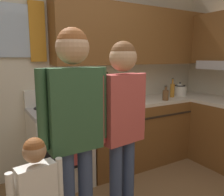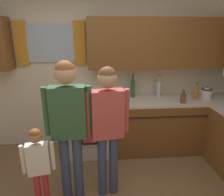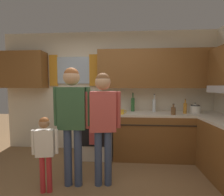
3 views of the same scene
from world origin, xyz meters
name	(u,v)px [view 3 (image 3 of 3)]	position (x,y,z in m)	size (l,w,h in m)	color
back_wall_unit	(110,83)	(0.09, 1.81, 1.50)	(4.60, 0.42, 2.60)	beige
kitchen_counter_run	(194,144)	(1.57, 1.06, 0.45)	(2.11, 2.22, 0.90)	brown
stove_oven	(98,133)	(-0.15, 1.54, 0.47)	(0.64, 0.67, 1.10)	silver
bottle_wine_green	(133,104)	(0.58, 1.71, 1.05)	(0.08, 0.08, 0.39)	#2D6633
bottle_tall_clear	(154,105)	(1.02, 1.70, 1.04)	(0.07, 0.07, 0.37)	silver
bottle_squat_brown	(173,111)	(1.30, 1.35, 0.98)	(0.08, 0.08, 0.21)	brown
bottle_oil_amber	(185,108)	(1.57, 1.49, 1.01)	(0.06, 0.06, 0.29)	#B27223
mug_mustard_yellow	(122,112)	(0.36, 1.33, 0.95)	(0.12, 0.08, 0.09)	gold
stovetop_kettle	(195,108)	(1.78, 1.54, 1.00)	(0.27, 0.20, 0.21)	silver
adult_holding_child	(72,113)	(-0.34, 0.52, 1.06)	(0.52, 0.23, 1.69)	#38476B
adult_in_plaid	(103,116)	(0.09, 0.55, 1.02)	(0.50, 0.22, 1.61)	#38476B
small_child	(45,146)	(-0.66, 0.34, 0.64)	(0.34, 0.14, 1.03)	red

